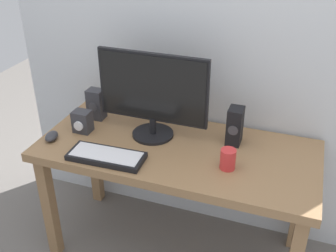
{
  "coord_description": "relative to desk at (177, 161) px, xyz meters",
  "views": [
    {
      "loc": [
        0.57,
        -1.73,
        1.9
      ],
      "look_at": [
        -0.05,
        0.0,
        0.86
      ],
      "focal_mm": 43.19,
      "sensor_mm": 36.0,
      "label": 1
    }
  ],
  "objects": [
    {
      "name": "speaker_left",
      "position": [
        -0.56,
        0.15,
        0.18
      ],
      "size": [
        0.09,
        0.08,
        0.19
      ],
      "color": "#333338",
      "rests_on": "desk"
    },
    {
      "name": "desk",
      "position": [
        0.0,
        0.0,
        0.0
      ],
      "size": [
        1.49,
        0.67,
        0.74
      ],
      "color": "#936D47",
      "rests_on": "ground_plane"
    },
    {
      "name": "coffee_mug",
      "position": [
        0.3,
        -0.1,
        0.14
      ],
      "size": [
        0.08,
        0.08,
        0.11
      ],
      "primitive_type": "cylinder",
      "color": "red",
      "rests_on": "desk"
    },
    {
      "name": "audio_controller",
      "position": [
        -0.56,
        -0.02,
        0.15
      ],
      "size": [
        0.1,
        0.09,
        0.13
      ],
      "color": "#333338",
      "rests_on": "desk"
    },
    {
      "name": "keyboard_primary",
      "position": [
        -0.3,
        -0.22,
        0.11
      ],
      "size": [
        0.4,
        0.17,
        0.03
      ],
      "color": "black",
      "rests_on": "desk"
    },
    {
      "name": "mouse",
      "position": [
        -0.67,
        -0.16,
        0.11
      ],
      "size": [
        0.09,
        0.11,
        0.04
      ],
      "primitive_type": "ellipsoid",
      "rotation": [
        0.0,
        0.0,
        0.23
      ],
      "color": "#333338",
      "rests_on": "desk"
    },
    {
      "name": "speaker_right",
      "position": [
        0.28,
        0.15,
        0.2
      ],
      "size": [
        0.08,
        0.1,
        0.21
      ],
      "color": "black",
      "rests_on": "desk"
    },
    {
      "name": "monitor",
      "position": [
        -0.17,
        0.08,
        0.34
      ],
      "size": [
        0.61,
        0.23,
        0.48
      ],
      "color": "black",
      "rests_on": "desk"
    },
    {
      "name": "ground_plane",
      "position": [
        0.0,
        0.0,
        -0.65
      ],
      "size": [
        6.0,
        6.0,
        0.0
      ],
      "primitive_type": "plane",
      "color": "slate"
    }
  ]
}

